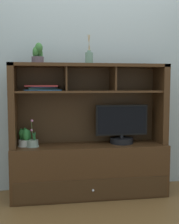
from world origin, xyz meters
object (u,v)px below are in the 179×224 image
Objects in this scene: media_console at (89,155)px; potted_succulent at (38,55)px; tv_monitor at (122,127)px; potted_fern at (25,137)px; magazine_stack_left at (43,88)px; potted_orchid at (33,143)px; diffuser_bottle at (89,58)px.

media_console is 1.10m from potted_succulent.
tv_monitor is 2.71× the size of potted_succulent.
magazine_stack_left is at bearing 8.04° from potted_fern.
potted_orchid reaches higher than potted_fern.
potted_succulent is (-0.04, -0.02, 0.31)m from magazine_stack_left.
potted_fern is (-0.07, 0.04, 0.05)m from potted_orchid.
tv_monitor is at bearing -1.17° from potted_succulent.
diffuser_bottle is at bearing 174.92° from tv_monitor.
media_console is 0.66m from potted_fern.
potted_orchid is 0.71× the size of magazine_stack_left.
media_console is 5.36× the size of diffuser_bottle.
media_console is 0.81m from magazine_stack_left.
potted_fern is at bearing -175.73° from potted_succulent.
media_console is at bearing -3.36° from magazine_stack_left.
potted_orchid is 0.54m from magazine_stack_left.
magazine_stack_left is (-0.45, 0.03, 0.67)m from media_console.
diffuser_bottle is (0.55, 0.06, 0.81)m from potted_orchid.
magazine_stack_left is 1.91× the size of potted_succulent.
potted_orchid is 0.93× the size of diffuser_bottle.
potted_fern is 0.99m from diffuser_bottle.
magazine_stack_left reaches higher than potted_orchid.
magazine_stack_left is at bearing 31.47° from potted_orchid.
potted_succulent is at bearing -160.81° from magazine_stack_left.
potted_succulent reaches higher than magazine_stack_left.
magazine_stack_left reaches higher than potted_fern.
magazine_stack_left is at bearing 19.19° from potted_succulent.
potted_succulent is at bearing 4.27° from potted_fern.
potted_succulent reaches higher than potted_orchid.
potted_orchid is at bearing -28.09° from potted_fern.
potted_succulent is (0.14, 0.01, 0.79)m from potted_fern.
media_console is 8.61× the size of potted_fern.
potted_succulent is at bearing -178.57° from diffuser_bottle.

